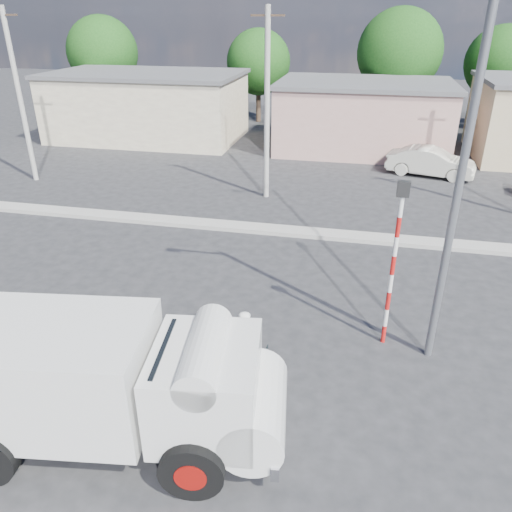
% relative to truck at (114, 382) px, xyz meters
% --- Properties ---
extents(ground_plane, '(120.00, 120.00, 0.00)m').
position_rel_truck_xyz_m(ground_plane, '(1.94, 3.01, -1.47)').
color(ground_plane, '#272729').
rests_on(ground_plane, ground).
extents(median, '(40.00, 0.80, 0.16)m').
position_rel_truck_xyz_m(median, '(1.94, 11.01, -1.39)').
color(median, '#99968E').
rests_on(median, ground).
extents(truck, '(6.66, 3.24, 2.64)m').
position_rel_truck_xyz_m(truck, '(0.00, 0.00, 0.00)').
color(truck, black).
rests_on(truck, ground).
extents(bicycle, '(1.67, 0.67, 0.86)m').
position_rel_truck_xyz_m(bicycle, '(2.02, 2.30, -1.03)').
color(bicycle, black).
rests_on(bicycle, ground).
extents(cyclist, '(0.41, 0.60, 1.57)m').
position_rel_truck_xyz_m(cyclist, '(2.02, 2.30, -0.68)').
color(cyclist, silver).
rests_on(cyclist, ground).
extents(car_cream, '(4.64, 2.51, 1.45)m').
position_rel_truck_xyz_m(car_cream, '(7.64, 20.03, -0.74)').
color(car_cream, beige).
rests_on(car_cream, ground).
extents(traffic_pole, '(0.28, 0.18, 4.36)m').
position_rel_truck_xyz_m(traffic_pole, '(5.14, 4.51, 1.13)').
color(traffic_pole, red).
rests_on(traffic_pole, ground).
extents(streetlight, '(2.34, 0.22, 9.00)m').
position_rel_truck_xyz_m(streetlight, '(6.08, 4.21, 3.50)').
color(streetlight, slate).
rests_on(streetlight, ground).
extents(building_row, '(37.80, 7.30, 4.44)m').
position_rel_truck_xyz_m(building_row, '(3.04, 25.01, 0.67)').
color(building_row, '#C0AF91').
rests_on(building_row, ground).
extents(tree_row, '(51.24, 7.43, 8.42)m').
position_rel_truck_xyz_m(tree_row, '(9.39, 31.55, 3.49)').
color(tree_row, '#38281E').
rests_on(tree_row, ground).
extents(utility_poles, '(35.40, 0.24, 8.00)m').
position_rel_truck_xyz_m(utility_poles, '(5.19, 15.01, 2.60)').
color(utility_poles, '#99968E').
rests_on(utility_poles, ground).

